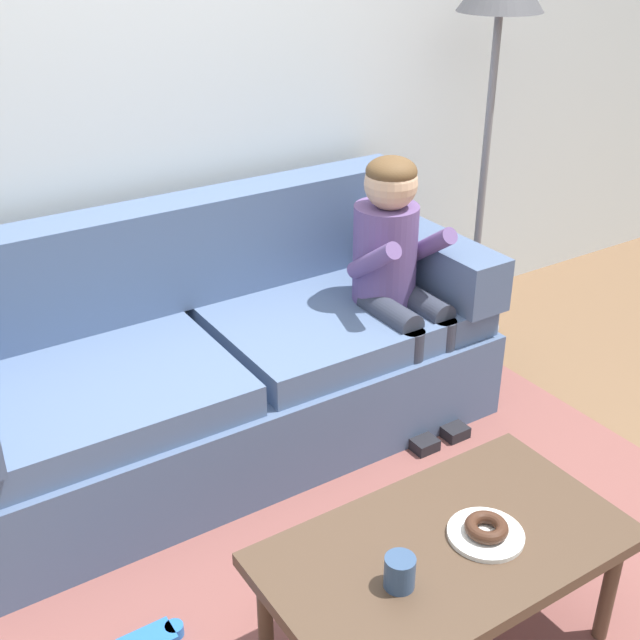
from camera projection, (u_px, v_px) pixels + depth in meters
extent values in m
plane|color=brown|center=(351.00, 554.00, 2.75)|extent=(10.00, 10.00, 0.00)
cube|color=silver|center=(151.00, 64.00, 3.15)|extent=(8.00, 0.10, 2.80)
cube|color=brown|center=(396.00, 601.00, 2.56)|extent=(2.61, 1.79, 0.01)
cube|color=slate|center=(221.00, 404.00, 3.22)|extent=(2.16, 0.90, 0.38)
cube|color=slate|center=(83.00, 397.00, 2.81)|extent=(1.04, 0.74, 0.12)
cube|color=slate|center=(342.00, 319.00, 3.33)|extent=(1.04, 0.74, 0.12)
cube|color=slate|center=(174.00, 253.00, 3.24)|extent=(2.16, 0.20, 0.43)
cube|color=slate|center=(421.00, 254.00, 3.50)|extent=(0.20, 0.90, 0.22)
cube|color=#4C3828|center=(446.00, 549.00, 2.20)|extent=(1.01, 0.56, 0.04)
cylinder|color=#4C3828|center=(609.00, 591.00, 2.35)|extent=(0.04, 0.04, 0.39)
cylinder|color=#4C3828|center=(265.00, 621.00, 2.25)|extent=(0.04, 0.04, 0.39)
cylinder|color=#4C3828|center=(501.00, 506.00, 2.68)|extent=(0.04, 0.04, 0.39)
cylinder|color=#664C84|center=(385.00, 253.00, 3.28)|extent=(0.26, 0.26, 0.40)
sphere|color=#DBAD89|center=(391.00, 183.00, 3.12)|extent=(0.21, 0.21, 0.21)
ellipsoid|color=brown|center=(391.00, 171.00, 3.10)|extent=(0.20, 0.20, 0.12)
cylinder|color=#333847|center=(390.00, 314.00, 3.21)|extent=(0.11, 0.30, 0.11)
cylinder|color=#333847|center=(411.00, 380.00, 3.21)|extent=(0.09, 0.09, 0.44)
cube|color=black|center=(415.00, 439.00, 3.28)|extent=(0.10, 0.20, 0.06)
cylinder|color=#664C84|center=(373.00, 261.00, 3.12)|extent=(0.07, 0.29, 0.23)
cylinder|color=#333847|center=(421.00, 304.00, 3.29)|extent=(0.11, 0.30, 0.11)
cylinder|color=#333847|center=(442.00, 369.00, 3.28)|extent=(0.09, 0.09, 0.44)
cube|color=black|center=(445.00, 426.00, 3.36)|extent=(0.10, 0.20, 0.06)
cylinder|color=#664C84|center=(428.00, 246.00, 3.25)|extent=(0.07, 0.29, 0.23)
cylinder|color=white|center=(486.00, 534.00, 2.21)|extent=(0.21, 0.21, 0.01)
torus|color=#422619|center=(486.00, 527.00, 2.20)|extent=(0.17, 0.17, 0.04)
cylinder|color=#334C72|center=(400.00, 572.00, 2.04)|extent=(0.08, 0.08, 0.09)
cylinder|color=blue|center=(175.00, 632.00, 2.43)|extent=(0.06, 0.06, 0.05)
cylinder|color=slate|center=(469.00, 327.00, 4.17)|extent=(0.30, 0.30, 0.03)
cylinder|color=slate|center=(483.00, 177.00, 3.80)|extent=(0.04, 0.04, 1.56)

